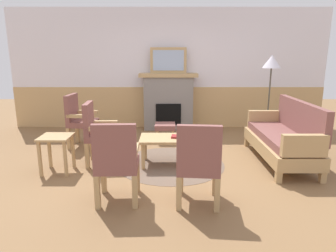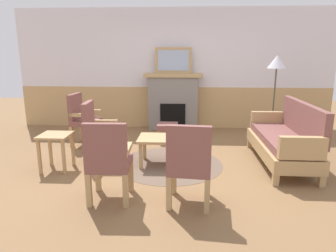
{
  "view_description": "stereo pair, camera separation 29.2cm",
  "coord_description": "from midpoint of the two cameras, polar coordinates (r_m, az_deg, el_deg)",
  "views": [
    {
      "loc": [
        -0.01,
        -4.48,
        1.72
      ],
      "look_at": [
        0.0,
        0.35,
        0.55
      ],
      "focal_mm": 32.35,
      "sensor_mm": 36.0,
      "label": 1
    },
    {
      "loc": [
        0.28,
        -4.47,
        1.72
      ],
      "look_at": [
        0.0,
        0.35,
        0.55
      ],
      "focal_mm": 32.35,
      "sensor_mm": 36.0,
      "label": 2
    }
  ],
  "objects": [
    {
      "name": "ground_plane",
      "position": [
        4.79,
        -1.75,
        -7.41
      ],
      "size": [
        14.0,
        14.0,
        0.0
      ],
      "primitive_type": "plane",
      "color": "olive"
    },
    {
      "name": "framed_picture",
      "position": [
        6.82,
        -1.29,
        12.27
      ],
      "size": [
        0.8,
        0.04,
        0.56
      ],
      "color": "tan",
      "rests_on": "fireplace"
    },
    {
      "name": "couch",
      "position": [
        5.13,
        19.31,
        -2.1
      ],
      "size": [
        0.7,
        1.8,
        0.98
      ],
      "color": "tan",
      "rests_on": "ground_plane"
    },
    {
      "name": "armchair_front_left",
      "position": [
        3.42,
        3.24,
        -6.59
      ],
      "size": [
        0.52,
        0.52,
        0.98
      ],
      "color": "tan",
      "rests_on": "ground_plane"
    },
    {
      "name": "armchair_front_center",
      "position": [
        3.54,
        -12.12,
        -6.17
      ],
      "size": [
        0.5,
        0.5,
        0.98
      ],
      "color": "tan",
      "rests_on": "ground_plane"
    },
    {
      "name": "armchair_by_window_left",
      "position": [
        5.9,
        -17.89,
        1.4
      ],
      "size": [
        0.52,
        0.52,
        0.98
      ],
      "color": "tan",
      "rests_on": "ground_plane"
    },
    {
      "name": "coffee_table",
      "position": [
        4.72,
        -1.32,
        -2.8
      ],
      "size": [
        0.96,
        0.56,
        0.44
      ],
      "color": "tan",
      "rests_on": "ground_plane"
    },
    {
      "name": "wall_back",
      "position": [
        7.08,
        -1.23,
        10.3
      ],
      "size": [
        7.2,
        0.14,
        2.7
      ],
      "color": "white",
      "rests_on": "ground_plane"
    },
    {
      "name": "round_rug",
      "position": [
        4.84,
        -1.3,
        -7.14
      ],
      "size": [
        1.69,
        1.69,
        0.01
      ],
      "primitive_type": "cylinder",
      "color": "brown",
      "rests_on": "ground_plane"
    },
    {
      "name": "fireplace",
      "position": [
        6.9,
        -1.25,
        4.72
      ],
      "size": [
        1.3,
        0.44,
        1.28
      ],
      "color": "gray",
      "rests_on": "ground_plane"
    },
    {
      "name": "floor_lamp_by_couch",
      "position": [
        6.33,
        17.54,
        10.56
      ],
      "size": [
        0.36,
        0.36,
        1.68
      ],
      "color": "#332D28",
      "rests_on": "ground_plane"
    },
    {
      "name": "book_on_table",
      "position": [
        4.69,
        -0.18,
        -2.01
      ],
      "size": [
        0.19,
        0.18,
        0.03
      ],
      "primitive_type": "cube",
      "rotation": [
        0.0,
        0.0,
        -0.12
      ],
      "color": "maroon",
      "rests_on": "coffee_table"
    },
    {
      "name": "armchair_near_fireplace",
      "position": [
        4.87,
        -14.92,
        -0.87
      ],
      "size": [
        0.51,
        0.51,
        0.98
      ],
      "color": "tan",
      "rests_on": "ground_plane"
    },
    {
      "name": "side_table",
      "position": [
        4.74,
        -22.1,
        -3.13
      ],
      "size": [
        0.44,
        0.44,
        0.55
      ],
      "color": "tan",
      "rests_on": "ground_plane"
    },
    {
      "name": "footstool",
      "position": [
        5.97,
        -2.05,
        -0.29
      ],
      "size": [
        0.4,
        0.4,
        0.36
      ],
      "color": "tan",
      "rests_on": "ground_plane"
    }
  ]
}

